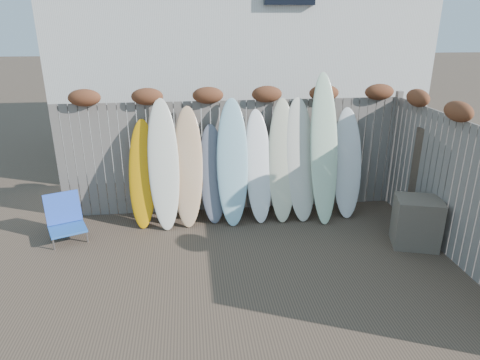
{
  "coord_description": "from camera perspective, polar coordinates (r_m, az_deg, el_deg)",
  "views": [
    {
      "loc": [
        -0.73,
        -4.83,
        3.28
      ],
      "look_at": [
        0.0,
        1.2,
        1.0
      ],
      "focal_mm": 32.0,
      "sensor_mm": 36.0,
      "label": 1
    }
  ],
  "objects": [
    {
      "name": "ground",
      "position": [
        5.89,
        1.44,
        -13.3
      ],
      "size": [
        80.0,
        80.0,
        0.0
      ],
      "primitive_type": "plane",
      "color": "#493A2D"
    },
    {
      "name": "back_fence",
      "position": [
        7.57,
        -0.64,
        4.48
      ],
      "size": [
        6.05,
        0.28,
        2.24
      ],
      "color": "slate",
      "rests_on": "ground"
    },
    {
      "name": "right_fence",
      "position": [
        6.66,
        27.63,
        -0.6
      ],
      "size": [
        0.28,
        4.4,
        2.24
      ],
      "color": "slate",
      "rests_on": "ground"
    },
    {
      "name": "house",
      "position": [
        11.4,
        -0.75,
        20.17
      ],
      "size": [
        8.5,
        5.5,
        6.33
      ],
      "color": "silver",
      "rests_on": "ground"
    },
    {
      "name": "beach_chair",
      "position": [
        7.34,
        -22.29,
        -4.76
      ],
      "size": [
        0.71,
        0.73,
        0.71
      ],
      "color": "blue",
      "rests_on": "ground"
    },
    {
      "name": "wooden_crate",
      "position": [
        7.1,
        22.46,
        -5.21
      ],
      "size": [
        0.79,
        0.72,
        0.77
      ],
      "primitive_type": "cube",
      "rotation": [
        0.0,
        0.0,
        -0.3
      ],
      "color": "#6B5F50",
      "rests_on": "ground"
    },
    {
      "name": "lattice_panel",
      "position": [
        7.43,
        24.6,
        -0.68
      ],
      "size": [
        0.3,
        1.08,
        1.65
      ],
      "primitive_type": "cube",
      "rotation": [
        0.0,
        0.0,
        0.23
      ],
      "color": "brown",
      "rests_on": "ground"
    },
    {
      "name": "surfboard_0",
      "position": [
        7.28,
        -12.89,
        0.78
      ],
      "size": [
        0.51,
        0.67,
        1.76
      ],
      "primitive_type": "ellipsoid",
      "rotation": [
        -0.31,
        0.0,
        -0.1
      ],
      "color": "#F39D07",
      "rests_on": "ground"
    },
    {
      "name": "surfboard_1",
      "position": [
        7.15,
        -10.15,
        2.04
      ],
      "size": [
        0.54,
        0.77,
        2.1
      ],
      "primitive_type": "ellipsoid",
      "rotation": [
        -0.31,
        0.0,
        0.05
      ],
      "color": "silver",
      "rests_on": "ground"
    },
    {
      "name": "surfboard_2",
      "position": [
        7.19,
        -6.98,
        1.73
      ],
      "size": [
        0.56,
        0.74,
        1.96
      ],
      "primitive_type": "ellipsoid",
      "rotation": [
        -0.31,
        0.0,
        -0.09
      ],
      "color": "#E0C186",
      "rests_on": "ground"
    },
    {
      "name": "surfboard_3",
      "position": [
        7.29,
        -3.68,
        0.8
      ],
      "size": [
        0.48,
        0.61,
        1.64
      ],
      "primitive_type": "ellipsoid",
      "rotation": [
        -0.31,
        0.0,
        0.03
      ],
      "color": "slate",
      "rests_on": "ground"
    },
    {
      "name": "surfboard_4",
      "position": [
        7.18,
        -1.02,
        2.35
      ],
      "size": [
        0.58,
        0.77,
        2.07
      ],
      "primitive_type": "ellipsoid",
      "rotation": [
        -0.31,
        0.0,
        -0.08
      ],
      "color": "#9DD2E2",
      "rests_on": "ground"
    },
    {
      "name": "surfboard_5",
      "position": [
        7.3,
        2.48,
        1.83
      ],
      "size": [
        0.49,
        0.69,
        1.88
      ],
      "primitive_type": "ellipsoid",
      "rotation": [
        -0.31,
        0.0,
        0.05
      ],
      "color": "white",
      "rests_on": "ground"
    },
    {
      "name": "surfboard_6",
      "position": [
        7.35,
        5.66,
        2.59
      ],
      "size": [
        0.54,
        0.77,
        2.05
      ],
      "primitive_type": "ellipsoid",
      "rotation": [
        -0.31,
        0.0,
        -0.09
      ],
      "color": "beige",
      "rests_on": "ground"
    },
    {
      "name": "surfboard_7",
      "position": [
        7.41,
        8.09,
        2.68
      ],
      "size": [
        0.58,
        0.76,
        2.06
      ],
      "primitive_type": "ellipsoid",
      "rotation": [
        -0.31,
        0.0,
        0.06
      ],
      "color": "beige",
      "rests_on": "ground"
    },
    {
      "name": "surfboard_8",
      "position": [
        7.38,
        11.14,
        4.1
      ],
      "size": [
        0.52,
        0.89,
        2.48
      ],
      "primitive_type": "ellipsoid",
      "rotation": [
        -0.31,
        0.0,
        -0.06
      ],
      "color": "silver",
      "rests_on": "ground"
    },
    {
      "name": "surfboard_9",
      "position": [
        7.71,
        14.09,
        2.22
      ],
      "size": [
        0.57,
        0.72,
        1.87
      ],
      "primitive_type": "ellipsoid",
      "rotation": [
        -0.31,
        0.0,
        -0.1
      ],
      "color": "white",
      "rests_on": "ground"
    }
  ]
}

